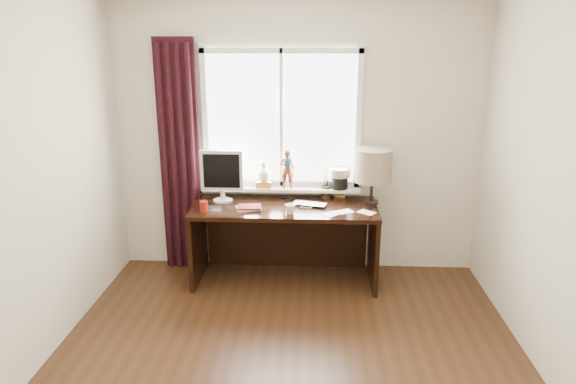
# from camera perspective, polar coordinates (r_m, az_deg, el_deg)

# --- Properties ---
(wall_back) EXTENTS (3.50, 0.00, 2.60)m
(wall_back) POSITION_cam_1_polar(r_m,az_deg,el_deg) (4.94, 1.04, 5.84)
(wall_back) COLOR beige
(wall_back) RESTS_ON ground
(laptop) EXTENTS (0.35, 0.28, 0.02)m
(laptop) POSITION_cam_1_polar(r_m,az_deg,el_deg) (4.74, 2.46, -1.38)
(laptop) COLOR silver
(laptop) RESTS_ON desk
(mug) EXTENTS (0.12, 0.12, 0.09)m
(mug) POSITION_cam_1_polar(r_m,az_deg,el_deg) (4.51, 0.24, -1.87)
(mug) COLOR white
(mug) RESTS_ON desk
(red_cup) EXTENTS (0.07, 0.07, 0.09)m
(red_cup) POSITION_cam_1_polar(r_m,az_deg,el_deg) (4.64, -9.34, -1.56)
(red_cup) COLOR #951609
(red_cup) RESTS_ON desk
(window) EXTENTS (1.52, 0.21, 1.40)m
(window) POSITION_cam_1_polar(r_m,az_deg,el_deg) (4.90, -0.54, 5.87)
(window) COLOR white
(window) RESTS_ON ground
(curtain) EXTENTS (0.38, 0.09, 2.25)m
(curtain) POSITION_cam_1_polar(r_m,az_deg,el_deg) (5.06, -11.97, 3.58)
(curtain) COLOR black
(curtain) RESTS_ON floor
(desk) EXTENTS (1.70, 0.70, 0.75)m
(desk) POSITION_cam_1_polar(r_m,az_deg,el_deg) (4.90, -0.29, -3.91)
(desk) COLOR black
(desk) RESTS_ON floor
(monitor) EXTENTS (0.40, 0.18, 0.49)m
(monitor) POSITION_cam_1_polar(r_m,az_deg,el_deg) (4.83, -7.36, 2.13)
(monitor) COLOR beige
(monitor) RESTS_ON desk
(notebook_stack) EXTENTS (0.26, 0.22, 0.03)m
(notebook_stack) POSITION_cam_1_polar(r_m,az_deg,el_deg) (4.65, -4.38, -1.73)
(notebook_stack) COLOR beige
(notebook_stack) RESTS_ON desk
(brush_holder) EXTENTS (0.09, 0.09, 0.25)m
(brush_holder) POSITION_cam_1_polar(r_m,az_deg,el_deg) (4.96, 4.22, 0.01)
(brush_holder) COLOR black
(brush_holder) RESTS_ON desk
(icon_frame) EXTENTS (0.10, 0.04, 0.13)m
(icon_frame) POSITION_cam_1_polar(r_m,az_deg,el_deg) (4.99, 5.80, 0.13)
(icon_frame) COLOR gold
(icon_frame) RESTS_ON desk
(table_lamp) EXTENTS (0.35, 0.35, 0.52)m
(table_lamp) POSITION_cam_1_polar(r_m,az_deg,el_deg) (4.76, 9.38, 2.88)
(table_lamp) COLOR black
(table_lamp) RESTS_ON desk
(loose_papers) EXTENTS (0.50, 0.25, 0.00)m
(loose_papers) POSITION_cam_1_polar(r_m,az_deg,el_deg) (4.57, 6.63, -2.30)
(loose_papers) COLOR white
(loose_papers) RESTS_ON desk
(desk_cables) EXTENTS (0.42, 0.34, 0.01)m
(desk_cables) POSITION_cam_1_polar(r_m,az_deg,el_deg) (4.76, 1.75, -1.39)
(desk_cables) COLOR black
(desk_cables) RESTS_ON desk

